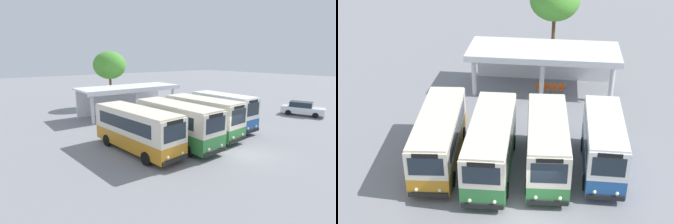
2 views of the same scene
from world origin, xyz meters
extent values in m
plane|color=gray|center=(0.00, 0.00, 0.00)|extent=(180.00, 180.00, 0.00)
cylinder|color=black|center=(-4.52, 2.70, 0.45)|extent=(0.30, 0.92, 0.90)
cylinder|color=black|center=(-6.67, 2.52, 0.45)|extent=(0.30, 0.92, 0.90)
cylinder|color=black|center=(-4.94, 7.61, 0.45)|extent=(0.30, 0.92, 0.90)
cylinder|color=black|center=(-7.09, 7.43, 0.45)|extent=(0.30, 0.92, 0.90)
cube|color=orange|center=(-5.81, 5.06, 0.90)|extent=(2.93, 8.11, 1.03)
cube|color=beige|center=(-5.81, 5.06, 2.22)|extent=(2.93, 8.11, 1.62)
cube|color=beige|center=(-5.81, 5.06, 3.09)|extent=(2.84, 7.86, 0.12)
cube|color=black|center=(-5.47, 1.08, 0.52)|extent=(2.15, 0.28, 0.28)
cube|color=#1E2833|center=(-5.47, 1.12, 2.27)|extent=(1.85, 0.21, 1.05)
cube|color=black|center=(-5.47, 1.12, 2.91)|extent=(1.36, 0.17, 0.24)
cube|color=#1E2833|center=(-4.70, 5.26, 2.27)|extent=(0.58, 6.34, 0.89)
cube|color=#1E2833|center=(-6.93, 5.07, 2.27)|extent=(0.58, 6.34, 0.89)
sphere|color=#EAEACC|center=(-4.85, 1.14, 0.83)|extent=(0.20, 0.20, 0.20)
sphere|color=#EAEACC|center=(-6.09, 1.03, 0.83)|extent=(0.20, 0.20, 0.20)
cylinder|color=black|center=(-1.43, 2.06, 0.45)|extent=(0.25, 0.91, 0.90)
cylinder|color=black|center=(-3.65, 2.00, 0.45)|extent=(0.25, 0.91, 0.90)
cylinder|color=black|center=(-1.58, 6.94, 0.45)|extent=(0.25, 0.91, 0.90)
cylinder|color=black|center=(-3.79, 6.87, 0.45)|extent=(0.25, 0.91, 0.90)
cube|color=#337F3D|center=(-2.61, 4.47, 0.97)|extent=(2.54, 7.93, 1.17)
cube|color=beige|center=(-2.61, 4.47, 2.34)|extent=(2.54, 7.93, 1.59)
cube|color=beige|center=(-2.61, 4.47, 3.19)|extent=(2.47, 7.69, 0.12)
cube|color=black|center=(-2.50, 0.50, 0.52)|extent=(2.20, 0.16, 0.28)
cube|color=#1E2833|center=(-2.50, 0.55, 2.39)|extent=(1.90, 0.10, 1.03)
cube|color=black|center=(-2.50, 0.55, 3.01)|extent=(1.39, 0.09, 0.24)
cube|color=#1E2833|center=(-1.47, 4.60, 2.39)|extent=(0.22, 6.29, 0.87)
cube|color=#1E2833|center=(-3.76, 4.53, 2.39)|extent=(0.22, 6.29, 0.87)
sphere|color=#EAEACC|center=(-1.86, 0.53, 0.83)|extent=(0.20, 0.20, 0.20)
sphere|color=#EAEACC|center=(-3.14, 0.50, 0.83)|extent=(0.20, 0.20, 0.20)
cylinder|color=black|center=(1.79, 2.63, 0.45)|extent=(0.27, 0.91, 0.90)
cylinder|color=black|center=(-0.36, 2.50, 0.45)|extent=(0.27, 0.91, 0.90)
cylinder|color=black|center=(1.52, 7.11, 0.45)|extent=(0.27, 0.91, 0.90)
cylinder|color=black|center=(-0.63, 6.98, 0.45)|extent=(0.27, 0.91, 0.90)
cube|color=#337F3D|center=(0.58, 4.80, 0.88)|extent=(2.69, 7.35, 1.00)
cube|color=beige|center=(0.58, 4.80, 2.29)|extent=(2.69, 7.35, 1.81)
cube|color=beige|center=(0.58, 4.80, 3.25)|extent=(2.61, 7.13, 0.12)
cube|color=black|center=(0.80, 1.17, 0.52)|extent=(2.14, 0.23, 0.28)
cube|color=#1E2833|center=(0.80, 1.21, 2.34)|extent=(1.85, 0.16, 1.17)
cube|color=black|center=(0.80, 1.21, 3.07)|extent=(1.35, 0.13, 0.24)
cube|color=#1E2833|center=(1.69, 4.97, 2.34)|extent=(0.39, 5.77, 0.99)
cube|color=#1E2833|center=(-0.54, 4.84, 2.34)|extent=(0.39, 5.77, 0.99)
sphere|color=#EAEACC|center=(1.42, 1.22, 0.83)|extent=(0.20, 0.20, 0.20)
sphere|color=#EAEACC|center=(0.18, 1.14, 0.83)|extent=(0.20, 0.20, 0.20)
cylinder|color=black|center=(4.78, 3.22, 0.45)|extent=(0.22, 0.90, 0.90)
cylinder|color=black|center=(2.77, 3.22, 0.45)|extent=(0.22, 0.90, 0.90)
cylinder|color=black|center=(4.77, 7.24, 0.45)|extent=(0.22, 0.90, 0.90)
cylinder|color=black|center=(2.77, 7.23, 0.45)|extent=(0.22, 0.90, 0.90)
cube|color=#23569E|center=(3.77, 5.23, 0.94)|extent=(2.11, 6.49, 1.12)
cube|color=white|center=(3.77, 5.23, 2.36)|extent=(2.11, 6.49, 1.71)
cube|color=white|center=(3.77, 5.23, 3.28)|extent=(2.05, 6.29, 0.12)
cube|color=black|center=(3.78, 1.95, 0.52)|extent=(2.00, 0.10, 0.28)
cube|color=#1E2833|center=(3.78, 2.00, 2.41)|extent=(1.72, 0.05, 1.11)
cube|color=black|center=(3.78, 2.00, 3.10)|extent=(1.26, 0.05, 0.24)
cube|color=#1E2833|center=(4.81, 5.33, 2.41)|extent=(0.05, 5.19, 0.94)
cube|color=#1E2833|center=(2.73, 5.32, 2.41)|extent=(0.05, 5.19, 0.94)
sphere|color=#EAEACC|center=(4.36, 1.97, 0.83)|extent=(0.20, 0.20, 0.20)
sphere|color=#EAEACC|center=(3.20, 1.96, 0.83)|extent=(0.20, 0.20, 0.20)
cylinder|color=black|center=(16.93, 2.09, 0.32)|extent=(0.37, 0.66, 0.64)
cylinder|color=black|center=(15.34, 1.59, 0.32)|extent=(0.37, 0.66, 0.64)
cylinder|color=black|center=(16.07, 4.78, 0.32)|extent=(0.37, 0.66, 0.64)
cylinder|color=black|center=(14.49, 4.28, 0.32)|extent=(0.37, 0.66, 0.64)
cube|color=silver|center=(15.71, 3.19, 0.67)|extent=(3.06, 4.87, 0.70)
cube|color=#1E2833|center=(15.64, 3.40, 1.32)|extent=(2.14, 2.71, 0.60)
cylinder|color=silver|center=(-5.42, 14.40, 1.60)|extent=(0.36, 0.36, 3.20)
cylinder|color=silver|center=(-0.21, 14.40, 1.60)|extent=(0.36, 0.36, 3.20)
cylinder|color=silver|center=(5.01, 14.40, 1.60)|extent=(0.36, 0.36, 3.20)
cube|color=white|center=(-0.21, 18.20, 1.60)|extent=(11.23, 0.20, 3.20)
cube|color=white|center=(-0.21, 16.20, 3.30)|extent=(11.73, 4.70, 0.20)
cube|color=white|center=(-0.21, 13.90, 3.06)|extent=(11.73, 0.10, 0.28)
cylinder|color=slate|center=(-0.26, 15.01, 0.22)|extent=(0.03, 0.03, 0.44)
cylinder|color=slate|center=(-0.61, 15.00, 0.22)|extent=(0.03, 0.03, 0.44)
cylinder|color=slate|center=(-0.27, 15.36, 0.22)|extent=(0.03, 0.03, 0.44)
cylinder|color=slate|center=(-0.62, 15.35, 0.22)|extent=(0.03, 0.03, 0.44)
cube|color=#D85919|center=(-0.44, 15.18, 0.46)|extent=(0.45, 0.45, 0.04)
cube|color=#D85919|center=(-0.44, 15.38, 0.66)|extent=(0.44, 0.05, 0.40)
cylinder|color=slate|center=(0.33, 15.08, 0.22)|extent=(0.03, 0.03, 0.44)
cylinder|color=slate|center=(-0.02, 15.07, 0.22)|extent=(0.03, 0.03, 0.44)
cylinder|color=slate|center=(0.32, 15.43, 0.22)|extent=(0.03, 0.03, 0.44)
cylinder|color=slate|center=(-0.03, 15.42, 0.22)|extent=(0.03, 0.03, 0.44)
cube|color=#D85919|center=(0.15, 15.25, 0.46)|extent=(0.45, 0.45, 0.04)
cube|color=#D85919|center=(0.14, 15.45, 0.66)|extent=(0.44, 0.05, 0.40)
cylinder|color=slate|center=(0.92, 15.01, 0.22)|extent=(0.03, 0.03, 0.44)
cylinder|color=slate|center=(0.56, 15.00, 0.22)|extent=(0.03, 0.03, 0.44)
cylinder|color=slate|center=(0.90, 15.36, 0.22)|extent=(0.03, 0.03, 0.44)
cylinder|color=slate|center=(0.55, 15.35, 0.22)|extent=(0.03, 0.03, 0.44)
cube|color=#D85919|center=(0.73, 15.18, 0.46)|extent=(0.45, 0.45, 0.04)
cube|color=#D85919|center=(0.73, 15.38, 0.66)|extent=(0.44, 0.05, 0.40)
cylinder|color=slate|center=(1.50, 15.08, 0.22)|extent=(0.03, 0.03, 0.44)
cylinder|color=slate|center=(1.15, 15.07, 0.22)|extent=(0.03, 0.03, 0.44)
cylinder|color=slate|center=(1.49, 15.43, 0.22)|extent=(0.03, 0.03, 0.44)
cylinder|color=slate|center=(1.14, 15.42, 0.22)|extent=(0.03, 0.03, 0.44)
cube|color=#D85919|center=(1.32, 15.25, 0.46)|extent=(0.45, 0.45, 0.04)
cube|color=#D85919|center=(1.31, 15.45, 0.66)|extent=(0.44, 0.05, 0.40)
cylinder|color=brown|center=(0.38, 22.43, 2.02)|extent=(0.32, 0.32, 4.03)
ellipsoid|color=#4C9933|center=(0.38, 22.43, 5.69)|extent=(4.42, 4.42, 3.76)
camera|label=1|loc=(-14.75, -10.19, 6.69)|focal=27.05mm
camera|label=2|loc=(0.92, -17.59, 15.68)|focal=49.09mm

